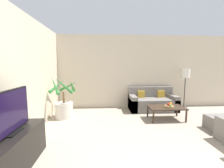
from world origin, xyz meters
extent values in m
cube|color=beige|center=(0.00, 5.77, 1.35)|extent=(8.50, 0.06, 2.70)
cube|color=beige|center=(-3.48, 2.87, 1.35)|extent=(0.06, 7.34, 2.70)
cube|color=black|center=(-3.16, 2.37, 0.29)|extent=(0.47, 1.26, 0.58)
cube|color=black|center=(-3.16, 2.37, 0.59)|extent=(0.18, 0.31, 0.02)
cube|color=black|center=(-3.16, 2.37, 0.91)|extent=(0.05, 0.90, 0.63)
cube|color=black|center=(-3.13, 2.37, 0.91)|extent=(0.01, 0.86, 0.59)
cylinder|color=beige|center=(-2.99, 4.67, 0.23)|extent=(0.53, 0.53, 0.46)
cylinder|color=brown|center=(-2.99, 4.67, 0.63)|extent=(0.06, 0.06, 0.34)
cone|color=#2D7533|center=(-2.73, 4.67, 0.98)|extent=(0.10, 0.59, 0.45)
cone|color=#2D7533|center=(-2.90, 4.95, 0.93)|extent=(0.63, 0.29, 0.37)
cone|color=#2D7533|center=(-3.22, 4.84, 0.96)|extent=(0.44, 0.55, 0.41)
cone|color=#2D7533|center=(-3.19, 4.53, 1.01)|extent=(0.40, 0.50, 0.51)
cone|color=#2D7533|center=(-2.92, 4.45, 1.02)|extent=(0.54, 0.26, 0.52)
cube|color=slate|center=(-0.05, 5.26, 0.21)|extent=(1.64, 0.79, 0.43)
cube|color=slate|center=(-0.05, 5.58, 0.61)|extent=(1.64, 0.16, 0.37)
cube|color=slate|center=(-0.77, 5.26, 0.27)|extent=(0.20, 0.79, 0.55)
cube|color=slate|center=(0.67, 5.26, 0.27)|extent=(0.20, 0.79, 0.55)
cube|color=gold|center=(-0.42, 5.46, 0.55)|extent=(0.24, 0.12, 0.24)
cube|color=gold|center=(0.32, 5.46, 0.55)|extent=(0.24, 0.12, 0.24)
cylinder|color=#2D2823|center=(1.19, 5.42, 0.01)|extent=(0.24, 0.24, 0.03)
cylinder|color=#2D2823|center=(1.19, 5.42, 0.58)|extent=(0.03, 0.03, 1.11)
cylinder|color=silver|center=(1.19, 5.42, 1.30)|extent=(0.29, 0.29, 0.32)
cylinder|color=#38281E|center=(-0.43, 4.07, 0.18)|extent=(0.05, 0.05, 0.35)
cylinder|color=#38281E|center=(0.50, 4.07, 0.18)|extent=(0.05, 0.05, 0.35)
cylinder|color=#38281E|center=(-0.43, 4.59, 0.18)|extent=(0.05, 0.05, 0.35)
cylinder|color=#38281E|center=(0.50, 4.59, 0.18)|extent=(0.05, 0.05, 0.35)
cube|color=#38281E|center=(0.04, 4.33, 0.37)|extent=(1.03, 0.62, 0.03)
cylinder|color=#997A4C|center=(0.08, 4.24, 0.41)|extent=(0.27, 0.27, 0.05)
sphere|color=red|center=(0.06, 4.25, 0.48)|extent=(0.08, 0.08, 0.08)
sphere|color=olive|center=(0.08, 4.15, 0.47)|extent=(0.07, 0.07, 0.07)
sphere|color=orange|center=(0.15, 4.29, 0.48)|extent=(0.09, 0.09, 0.09)
cube|color=slate|center=(1.09, 3.51, 0.17)|extent=(0.65, 0.53, 0.34)
camera|label=1|loc=(-1.81, 0.18, 1.57)|focal=24.00mm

